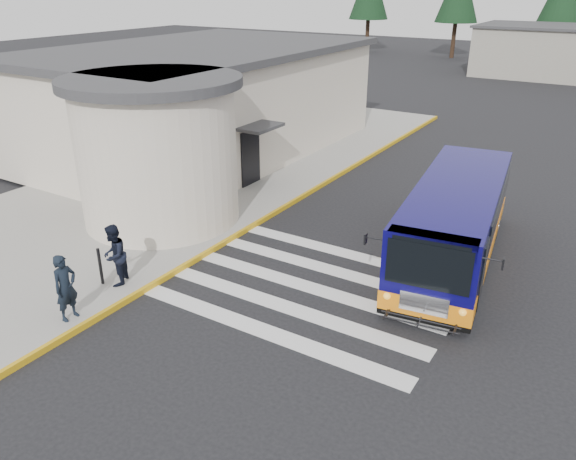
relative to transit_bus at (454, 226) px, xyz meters
The scene contains 9 objects.
ground 3.84m from the transit_bus, 130.92° to the right, with size 140.00×140.00×0.00m, color black.
sidewalk 11.51m from the transit_bus, behind, with size 10.00×34.00×0.15m, color gray.
curb_strip 6.65m from the transit_bus, 169.11° to the left, with size 0.12×34.00×0.16m, color gold.
station_building 13.94m from the transit_bus, 162.60° to the left, with size 12.70×18.70×4.80m.
crosswalk 4.73m from the transit_bus, 129.10° to the right, with size 8.00×5.35×0.01m.
transit_bus is the anchor object (origin of this frame).
pedestrian_a 10.69m from the transit_bus, 130.17° to the right, with size 0.62×0.41×1.69m, color black.
pedestrian_b 9.62m from the transit_bus, 138.61° to the right, with size 0.83×0.65×1.71m, color black.
bollard 10.04m from the transit_bus, 138.99° to the right, with size 0.09×0.09×1.05m, color black.
Camera 1 is at (6.19, -12.50, 7.74)m, focal length 35.00 mm.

